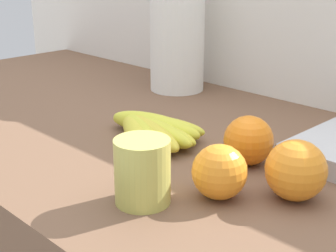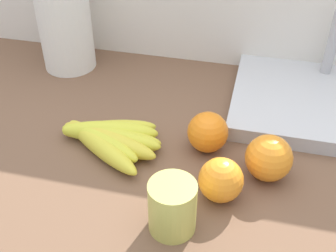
{
  "view_description": "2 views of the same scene",
  "coord_description": "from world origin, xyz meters",
  "px_view_note": "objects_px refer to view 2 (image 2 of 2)",
  "views": [
    {
      "loc": [
        0.56,
        -0.61,
        1.21
      ],
      "look_at": [
        -0.01,
        -0.04,
        0.93
      ],
      "focal_mm": 54.26,
      "sensor_mm": 36.0,
      "label": 1
    },
    {
      "loc": [
        0.2,
        -0.63,
        1.42
      ],
      "look_at": [
        0.05,
        -0.02,
        0.95
      ],
      "focal_mm": 45.31,
      "sensor_mm": 36.0,
      "label": 2
    }
  ],
  "objects_px": {
    "orange_center": "(269,158)",
    "banana_bunch": "(107,137)",
    "orange_back_left": "(208,131)",
    "sink_basin": "(326,102)",
    "mug": "(172,207)",
    "orange_right": "(221,180)",
    "paper_towel_roll": "(63,11)"
  },
  "relations": [
    {
      "from": "orange_right",
      "to": "sink_basin",
      "type": "relative_size",
      "value": 0.19
    },
    {
      "from": "mug",
      "to": "banana_bunch",
      "type": "bearing_deg",
      "value": 135.52
    },
    {
      "from": "paper_towel_roll",
      "to": "sink_basin",
      "type": "bearing_deg",
      "value": -4.56
    },
    {
      "from": "mug",
      "to": "orange_right",
      "type": "bearing_deg",
      "value": 52.42
    },
    {
      "from": "orange_back_left",
      "to": "mug",
      "type": "distance_m",
      "value": 0.21
    },
    {
      "from": "banana_bunch",
      "to": "orange_center",
      "type": "distance_m",
      "value": 0.3
    },
    {
      "from": "paper_towel_roll",
      "to": "mug",
      "type": "relative_size",
      "value": 3.6
    },
    {
      "from": "banana_bunch",
      "to": "orange_center",
      "type": "bearing_deg",
      "value": -2.29
    },
    {
      "from": "orange_back_left",
      "to": "sink_basin",
      "type": "distance_m",
      "value": 0.3
    },
    {
      "from": "orange_right",
      "to": "paper_towel_roll",
      "type": "xyz_separation_m",
      "value": [
        -0.43,
        0.36,
        0.11
      ]
    },
    {
      "from": "orange_back_left",
      "to": "paper_towel_roll",
      "type": "distance_m",
      "value": 0.47
    },
    {
      "from": "orange_center",
      "to": "paper_towel_roll",
      "type": "height_order",
      "value": "paper_towel_roll"
    },
    {
      "from": "sink_basin",
      "to": "mug",
      "type": "xyz_separation_m",
      "value": [
        -0.25,
        -0.4,
        0.03
      ]
    },
    {
      "from": "orange_right",
      "to": "mug",
      "type": "xyz_separation_m",
      "value": [
        -0.06,
        -0.08,
        0.01
      ]
    },
    {
      "from": "banana_bunch",
      "to": "orange_right",
      "type": "distance_m",
      "value": 0.25
    },
    {
      "from": "orange_back_left",
      "to": "orange_right",
      "type": "distance_m",
      "value": 0.13
    },
    {
      "from": "banana_bunch",
      "to": "mug",
      "type": "bearing_deg",
      "value": -44.48
    },
    {
      "from": "orange_center",
      "to": "sink_basin",
      "type": "height_order",
      "value": "sink_basin"
    },
    {
      "from": "banana_bunch",
      "to": "orange_back_left",
      "type": "distance_m",
      "value": 0.19
    },
    {
      "from": "orange_back_left",
      "to": "sink_basin",
      "type": "bearing_deg",
      "value": 39.7
    },
    {
      "from": "banana_bunch",
      "to": "sink_basin",
      "type": "distance_m",
      "value": 0.48
    },
    {
      "from": "mug",
      "to": "sink_basin",
      "type": "bearing_deg",
      "value": 57.73
    },
    {
      "from": "orange_back_left",
      "to": "orange_center",
      "type": "distance_m",
      "value": 0.13
    },
    {
      "from": "orange_right",
      "to": "mug",
      "type": "relative_size",
      "value": 0.85
    },
    {
      "from": "orange_right",
      "to": "sink_basin",
      "type": "distance_m",
      "value": 0.36
    },
    {
      "from": "banana_bunch",
      "to": "paper_towel_roll",
      "type": "distance_m",
      "value": 0.37
    },
    {
      "from": "orange_center",
      "to": "banana_bunch",
      "type": "bearing_deg",
      "value": 177.71
    },
    {
      "from": "banana_bunch",
      "to": "orange_back_left",
      "type": "height_order",
      "value": "orange_back_left"
    },
    {
      "from": "paper_towel_roll",
      "to": "sink_basin",
      "type": "height_order",
      "value": "paper_towel_roll"
    },
    {
      "from": "banana_bunch",
      "to": "mug",
      "type": "xyz_separation_m",
      "value": [
        0.17,
        -0.16,
        0.02
      ]
    },
    {
      "from": "banana_bunch",
      "to": "orange_center",
      "type": "relative_size",
      "value": 2.56
    },
    {
      "from": "orange_right",
      "to": "sink_basin",
      "type": "xyz_separation_m",
      "value": [
        0.19,
        0.31,
        -0.02
      ]
    }
  ]
}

